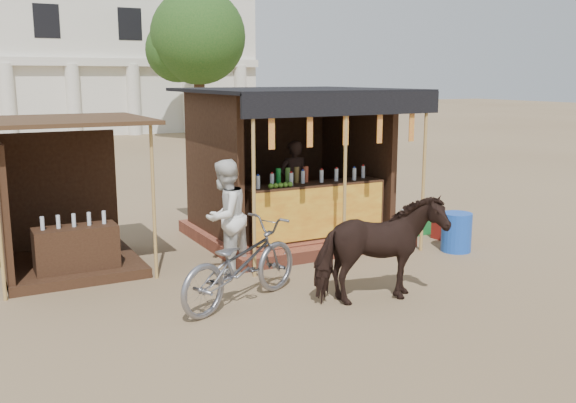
{
  "coord_description": "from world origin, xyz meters",
  "views": [
    {
      "loc": [
        -4.5,
        -6.98,
        2.99
      ],
      "look_at": [
        0.0,
        1.6,
        1.1
      ],
      "focal_mm": 40.0,
      "sensor_mm": 36.0,
      "label": 1
    }
  ],
  "objects": [
    {
      "name": "ground",
      "position": [
        0.0,
        0.0,
        0.0
      ],
      "size": [
        120.0,
        120.0,
        0.0
      ],
      "primitive_type": "plane",
      "color": "#846B4C",
      "rests_on": "ground"
    },
    {
      "name": "motorbike",
      "position": [
        -1.26,
        0.56,
        0.56
      ],
      "size": [
        2.23,
        1.51,
        1.11
      ],
      "primitive_type": "imported",
      "rotation": [
        0.0,
        0.0,
        1.98
      ],
      "color": "gray",
      "rests_on": "ground"
    },
    {
      "name": "cooler",
      "position": [
        3.44,
        2.6,
        0.23
      ],
      "size": [
        0.7,
        0.53,
        0.46
      ],
      "color": "#1B7930",
      "rests_on": "ground"
    },
    {
      "name": "blue_barrel",
      "position": [
        3.12,
        1.24,
        0.34
      ],
      "size": [
        0.52,
        0.52,
        0.68
      ],
      "primitive_type": "cylinder",
      "rotation": [
        0.0,
        0.0,
        -0.01
      ],
      "color": "#1849B8",
      "rests_on": "ground"
    },
    {
      "name": "red_crate",
      "position": [
        3.56,
        2.0,
        0.17
      ],
      "size": [
        0.45,
        0.38,
        0.33
      ],
      "primitive_type": "cube",
      "rotation": [
        0.0,
        0.0,
        0.06
      ],
      "color": "maroon",
      "rests_on": "ground"
    },
    {
      "name": "tree",
      "position": [
        5.81,
        22.14,
        4.63
      ],
      "size": [
        4.5,
        4.4,
        7.0
      ],
      "color": "#382314",
      "rests_on": "ground"
    },
    {
      "name": "secondary_stall",
      "position": [
        -3.17,
        3.24,
        0.85
      ],
      "size": [
        2.4,
        2.4,
        2.38
      ],
      "color": "#392315",
      "rests_on": "ground"
    },
    {
      "name": "main_stall",
      "position": [
        1.01,
        3.36,
        1.02
      ],
      "size": [
        3.6,
        3.61,
        2.78
      ],
      "color": "brown",
      "rests_on": "ground"
    },
    {
      "name": "bystander",
      "position": [
        -0.89,
        2.0,
        0.88
      ],
      "size": [
        1.08,
        1.03,
        1.76
      ],
      "primitive_type": "imported",
      "rotation": [
        0.0,
        0.0,
        3.74
      ],
      "color": "silver",
      "rests_on": "ground"
    },
    {
      "name": "cow",
      "position": [
        0.4,
        -0.26,
        0.73
      ],
      "size": [
        1.81,
        1.01,
        1.45
      ],
      "primitive_type": "imported",
      "rotation": [
        0.0,
        0.0,
        1.43
      ],
      "color": "black",
      "rests_on": "ground"
    }
  ]
}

